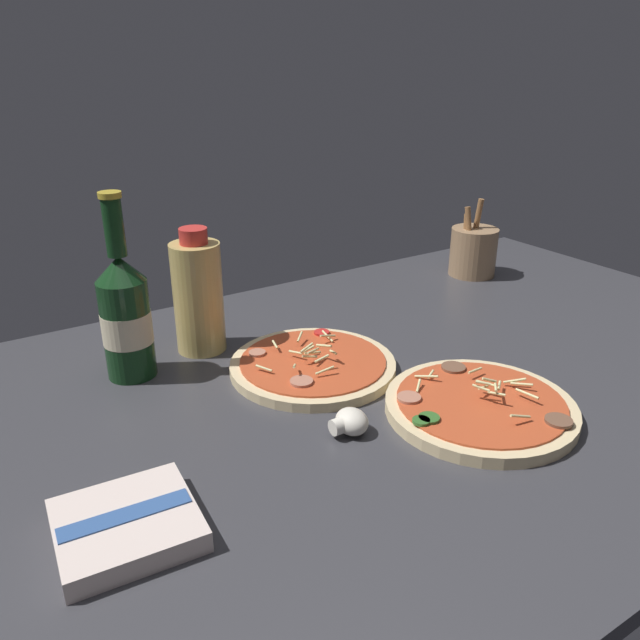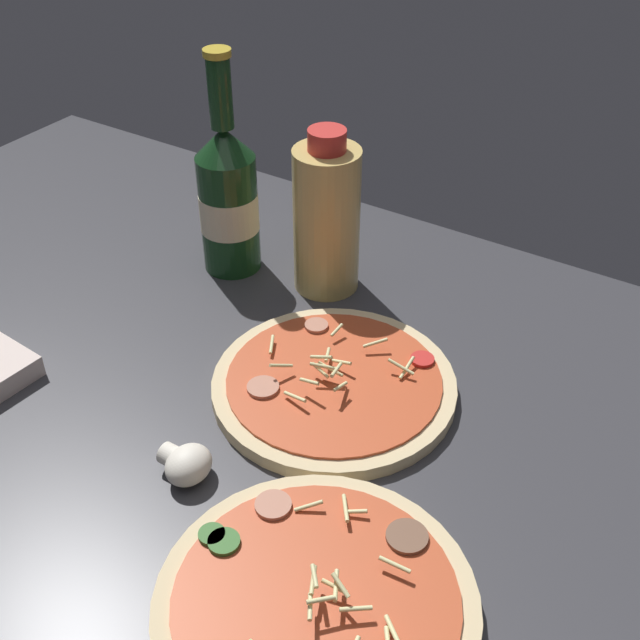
# 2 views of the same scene
# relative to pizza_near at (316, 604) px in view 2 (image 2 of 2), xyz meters

# --- Properties ---
(counter_slab) EXTENTS (1.60, 0.90, 0.03)m
(counter_slab) POSITION_rel_pizza_near_xyz_m (-0.10, 0.14, -0.02)
(counter_slab) COLOR #38383D
(counter_slab) RESTS_ON ground
(pizza_near) EXTENTS (0.26, 0.26, 0.05)m
(pizza_near) POSITION_rel_pizza_near_xyz_m (0.00, 0.00, 0.00)
(pizza_near) COLOR beige
(pizza_near) RESTS_ON counter_slab
(pizza_far) EXTENTS (0.25, 0.25, 0.05)m
(pizza_far) POSITION_rel_pizza_near_xyz_m (-0.12, 0.23, -0.00)
(pizza_far) COLOR beige
(pizza_far) RESTS_ON counter_slab
(beer_bottle) EXTENTS (0.07, 0.07, 0.28)m
(beer_bottle) POSITION_rel_pizza_near_xyz_m (-0.36, 0.36, 0.09)
(beer_bottle) COLOR #143819
(beer_bottle) RESTS_ON counter_slab
(oil_bottle) EXTENTS (0.08, 0.08, 0.20)m
(oil_bottle) POSITION_rel_pizza_near_xyz_m (-0.24, 0.39, 0.08)
(oil_bottle) COLOR #D6B766
(oil_bottle) RESTS_ON counter_slab
(mushroom_left) EXTENTS (0.05, 0.05, 0.03)m
(mushroom_left) POSITION_rel_pizza_near_xyz_m (-0.18, 0.05, 0.01)
(mushroom_left) COLOR white
(mushroom_left) RESTS_ON counter_slab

